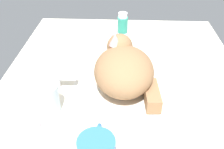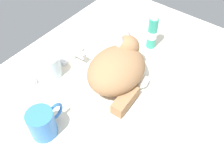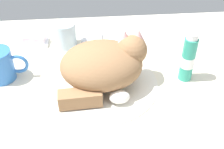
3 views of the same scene
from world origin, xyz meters
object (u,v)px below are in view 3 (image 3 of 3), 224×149
rinse_cup (65,35)px  soap_bar (35,38)px  coffee_mug (0,65)px  cat (105,64)px  toothpaste_bottle (188,58)px  faucet (98,39)px

rinse_cup → soap_bar: bearing=169.4°
coffee_mug → rinse_cup: size_ratio=1.45×
cat → rinse_cup: cat is taller
soap_bar → toothpaste_bottle: toothpaste_bottle is taller
faucet → cat: cat is taller
rinse_cup → soap_bar: rinse_cup is taller
faucet → soap_bar: (-21.89, 2.52, 0.06)cm
soap_bar → toothpaste_bottle: size_ratio=0.47×
cat → soap_bar: cat is taller
cat → rinse_cup: 24.87cm
toothpaste_bottle → rinse_cup: bearing=150.1°
rinse_cup → toothpaste_bottle: 41.48cm
faucet → toothpaste_bottle: 32.40cm
cat → soap_bar: (-22.85, 23.62, -5.05)cm
soap_bar → toothpaste_bottle: bearing=-25.9°
faucet → coffee_mug: (-29.22, -15.45, 2.56)cm
soap_bar → toothpaste_bottle: (46.75, -22.67, 5.04)cm
coffee_mug → toothpaste_bottle: 54.34cm
cat → coffee_mug: (-30.18, 5.65, -2.55)cm
coffee_mug → toothpaste_bottle: size_ratio=0.80×
rinse_cup → cat: bearing=-61.0°
cat → rinse_cup: (-11.96, 21.60, -2.99)cm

